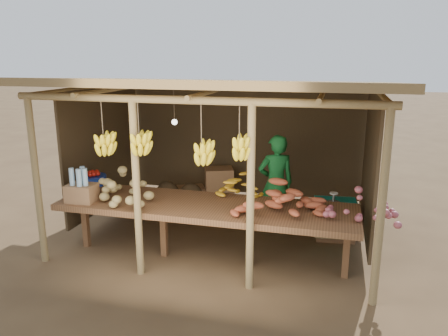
# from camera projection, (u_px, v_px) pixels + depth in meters

# --- Properties ---
(ground) EXTENTS (60.00, 60.00, 0.00)m
(ground) POSITION_uv_depth(u_px,v_px,m) (224.00, 233.00, 6.77)
(ground) COLOR brown
(ground) RESTS_ON ground
(stall_structure) EXTENTS (4.70, 3.50, 2.43)m
(stall_structure) POSITION_uv_depth(u_px,v_px,m) (221.00, 110.00, 6.27)
(stall_structure) COLOR olive
(stall_structure) RESTS_ON ground
(counter) EXTENTS (3.90, 1.05, 0.80)m
(counter) POSITION_uv_depth(u_px,v_px,m) (206.00, 209.00, 5.70)
(counter) COLOR brown
(counter) RESTS_ON ground
(potato_heap) EXTENTS (1.21, 0.82, 0.37)m
(potato_heap) POSITION_uv_depth(u_px,v_px,m) (114.00, 186.00, 5.82)
(potato_heap) COLOR #9E8951
(potato_heap) RESTS_ON counter
(sweet_potato_heap) EXTENTS (1.16, 0.82, 0.36)m
(sweet_potato_heap) POSITION_uv_depth(u_px,v_px,m) (281.00, 198.00, 5.35)
(sweet_potato_heap) COLOR #A94B2B
(sweet_potato_heap) RESTS_ON counter
(onion_heap) EXTENTS (0.99, 0.79, 0.36)m
(onion_heap) POSITION_uv_depth(u_px,v_px,m) (359.00, 203.00, 5.17)
(onion_heap) COLOR #AB535B
(onion_heap) RESTS_ON counter
(banana_pile) EXTENTS (0.57, 0.34, 0.35)m
(banana_pile) POSITION_uv_depth(u_px,v_px,m) (239.00, 184.00, 5.95)
(banana_pile) COLOR gold
(banana_pile) RESTS_ON counter
(tomato_basin) EXTENTS (0.39, 0.39, 0.21)m
(tomato_basin) POSITION_uv_depth(u_px,v_px,m) (93.00, 179.00, 6.54)
(tomato_basin) COLOR navy
(tomato_basin) RESTS_ON counter
(bottle_box) EXTENTS (0.38, 0.31, 0.47)m
(bottle_box) POSITION_uv_depth(u_px,v_px,m) (81.00, 188.00, 5.75)
(bottle_box) COLOR olive
(bottle_box) RESTS_ON counter
(vendor) EXTENTS (0.66, 0.55, 1.53)m
(vendor) POSITION_uv_depth(u_px,v_px,m) (276.00, 184.00, 6.71)
(vendor) COLOR #176A2C
(vendor) RESTS_ON ground
(tarp_crate) EXTENTS (0.67, 0.60, 0.74)m
(tarp_crate) POSITION_uv_depth(u_px,v_px,m) (335.00, 218.00, 6.56)
(tarp_crate) COLOR brown
(tarp_crate) RESTS_ON ground
(carton_stack) EXTENTS (1.11, 0.54, 0.76)m
(carton_stack) POSITION_uv_depth(u_px,v_px,m) (210.00, 192.00, 7.72)
(carton_stack) COLOR olive
(carton_stack) RESTS_ON ground
(burlap_sacks) EXTENTS (0.91, 0.48, 0.64)m
(burlap_sacks) POSITION_uv_depth(u_px,v_px,m) (179.00, 197.00, 7.63)
(burlap_sacks) COLOR #44351F
(burlap_sacks) RESTS_ON ground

